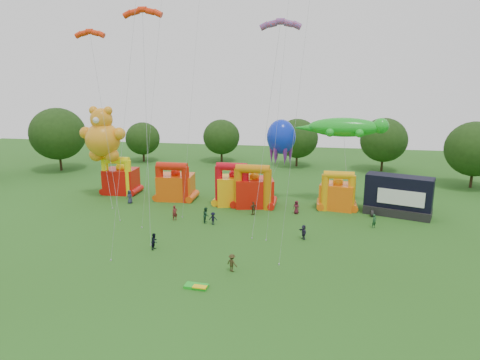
% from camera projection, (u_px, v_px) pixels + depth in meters
% --- Properties ---
extents(ground, '(160.00, 160.00, 0.00)m').
position_uv_depth(ground, '(168.00, 293.00, 35.88)').
color(ground, '#275718').
rests_on(ground, ground).
extents(tree_ring, '(121.94, 124.03, 12.07)m').
position_uv_depth(tree_ring, '(154.00, 219.00, 35.19)').
color(tree_ring, '#352314').
rests_on(tree_ring, ground).
extents(bouncy_castle_0, '(4.88, 3.98, 6.02)m').
position_uv_depth(bouncy_castle_0, '(120.00, 179.00, 66.13)').
color(bouncy_castle_0, red).
rests_on(bouncy_castle_0, ground).
extents(bouncy_castle_1, '(5.37, 4.45, 5.82)m').
position_uv_depth(bouncy_castle_1, '(175.00, 185.00, 62.88)').
color(bouncy_castle_1, '#E5510C').
rests_on(bouncy_castle_1, ground).
extents(bouncy_castle_2, '(5.58, 4.90, 6.27)m').
position_uv_depth(bouncy_castle_2, '(233.00, 188.00, 60.37)').
color(bouncy_castle_2, '#FFAA0D').
rests_on(bouncy_castle_2, ground).
extents(bouncy_castle_3, '(5.93, 5.13, 6.19)m').
position_uv_depth(bouncy_castle_3, '(254.00, 190.00, 59.58)').
color(bouncy_castle_3, red).
rests_on(bouncy_castle_3, ground).
extents(bouncy_castle_4, '(5.04, 4.32, 5.53)m').
position_uv_depth(bouncy_castle_4, '(337.00, 194.00, 58.37)').
color(bouncy_castle_4, orange).
rests_on(bouncy_castle_4, ground).
extents(stage_trailer, '(8.85, 5.53, 5.30)m').
position_uv_depth(stage_trailer, '(398.00, 196.00, 55.71)').
color(stage_trailer, black).
rests_on(stage_trailer, ground).
extents(teddy_bear_kite, '(7.19, 8.02, 13.68)m').
position_uv_depth(teddy_bear_kite, '(105.00, 155.00, 61.94)').
color(teddy_bear_kite, orange).
rests_on(teddy_bear_kite, ground).
extents(gecko_kite, '(12.89, 6.19, 12.38)m').
position_uv_depth(gecko_kite, '(345.00, 142.00, 58.70)').
color(gecko_kite, green).
rests_on(gecko_kite, ground).
extents(octopus_kite, '(4.96, 5.95, 12.00)m').
position_uv_depth(octopus_kite, '(276.00, 159.00, 60.28)').
color(octopus_kite, '#0D28CB').
rests_on(octopus_kite, ground).
extents(parafoil_kites, '(28.99, 13.06, 26.33)m').
position_uv_depth(parafoil_kites, '(145.00, 124.00, 50.26)').
color(parafoil_kites, red).
rests_on(parafoil_kites, ground).
extents(diamond_kites, '(19.83, 20.72, 35.36)m').
position_uv_depth(diamond_kites, '(208.00, 98.00, 47.01)').
color(diamond_kites, '#EB0B39').
rests_on(diamond_kites, ground).
extents(folded_kite_bundle, '(2.07, 1.22, 0.31)m').
position_uv_depth(folded_kite_bundle, '(197.00, 286.00, 36.78)').
color(folded_kite_bundle, green).
rests_on(folded_kite_bundle, ground).
extents(spectator_0, '(1.02, 0.73, 1.95)m').
position_uv_depth(spectator_0, '(130.00, 197.00, 61.16)').
color(spectator_0, '#292D45').
rests_on(spectator_0, ground).
extents(spectator_1, '(0.83, 0.80, 1.92)m').
position_uv_depth(spectator_1, '(175.00, 213.00, 54.00)').
color(spectator_1, maroon).
rests_on(spectator_1, ground).
extents(spectator_2, '(0.85, 1.03, 1.97)m').
position_uv_depth(spectator_2, '(206.00, 215.00, 53.05)').
color(spectator_2, '#183C26').
rests_on(spectator_2, ground).
extents(spectator_3, '(1.04, 0.62, 1.58)m').
position_uv_depth(spectator_3, '(213.00, 218.00, 52.38)').
color(spectator_3, black).
rests_on(spectator_3, ground).
extents(spectator_4, '(1.10, 0.97, 1.79)m').
position_uv_depth(spectator_4, '(253.00, 208.00, 56.04)').
color(spectator_4, '#43311B').
rests_on(spectator_4, ground).
extents(spectator_5, '(1.15, 1.60, 1.67)m').
position_uv_depth(spectator_5, '(303.00, 232.00, 47.68)').
color(spectator_5, '#262138').
rests_on(spectator_5, ground).
extents(spectator_6, '(1.01, 0.83, 1.79)m').
position_uv_depth(spectator_6, '(296.00, 207.00, 56.54)').
color(spectator_6, '#4F1623').
rests_on(spectator_6, ground).
extents(spectator_7, '(0.74, 0.72, 1.71)m').
position_uv_depth(spectator_7, '(374.00, 221.00, 51.23)').
color(spectator_7, '#1D4827').
rests_on(spectator_7, ground).
extents(spectator_8, '(0.76, 0.93, 1.77)m').
position_uv_depth(spectator_8, '(154.00, 241.00, 44.86)').
color(spectator_8, black).
rests_on(spectator_8, ground).
extents(spectator_9, '(1.28, 1.09, 1.72)m').
position_uv_depth(spectator_9, '(232.00, 263.00, 39.70)').
color(spectator_9, '#362E15').
rests_on(spectator_9, ground).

